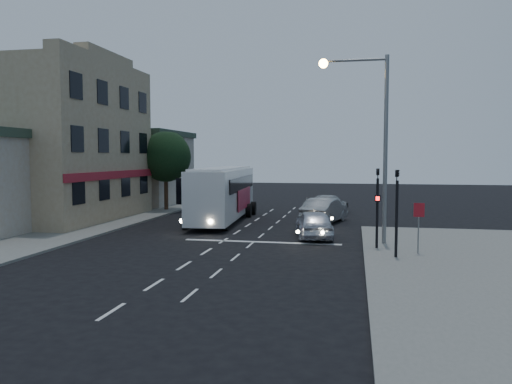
% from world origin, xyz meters
% --- Properties ---
extents(ground, '(120.00, 120.00, 0.00)m').
position_xyz_m(ground, '(0.00, 0.00, 0.00)').
color(ground, black).
extents(sidewalk_far, '(12.00, 50.00, 0.12)m').
position_xyz_m(sidewalk_far, '(-13.00, 8.00, 0.06)').
color(sidewalk_far, slate).
rests_on(sidewalk_far, ground).
extents(road_markings, '(8.00, 30.55, 0.01)m').
position_xyz_m(road_markings, '(1.29, 3.31, 0.00)').
color(road_markings, silver).
rests_on(road_markings, ground).
extents(tour_bus, '(3.26, 11.87, 3.60)m').
position_xyz_m(tour_bus, '(-2.05, 9.64, 1.95)').
color(tour_bus, silver).
rests_on(tour_bus, ground).
extents(car_suv, '(2.54, 4.67, 1.51)m').
position_xyz_m(car_suv, '(4.48, 3.80, 0.75)').
color(car_suv, silver).
rests_on(car_suv, ground).
extents(car_sedan_a, '(2.94, 5.22, 1.63)m').
position_xyz_m(car_sedan_a, '(4.67, 9.91, 0.81)').
color(car_sedan_a, '#A0A0A0').
rests_on(car_sedan_a, ground).
extents(car_sedan_b, '(3.29, 5.31, 1.44)m').
position_xyz_m(car_sedan_b, '(4.61, 15.53, 0.72)').
color(car_sedan_b, '#B0B0B1').
rests_on(car_sedan_b, ground).
extents(traffic_signal_main, '(0.25, 0.35, 4.10)m').
position_xyz_m(traffic_signal_main, '(7.60, 0.78, 2.42)').
color(traffic_signal_main, black).
rests_on(traffic_signal_main, sidewalk_near).
extents(traffic_signal_side, '(0.18, 0.15, 4.10)m').
position_xyz_m(traffic_signal_side, '(8.30, -1.20, 2.42)').
color(traffic_signal_side, black).
rests_on(traffic_signal_side, sidewalk_near).
extents(regulatory_sign, '(0.45, 0.12, 2.20)m').
position_xyz_m(regulatory_sign, '(9.30, -0.24, 1.60)').
color(regulatory_sign, slate).
rests_on(regulatory_sign, sidewalk_near).
extents(streetlight, '(3.32, 0.44, 9.00)m').
position_xyz_m(streetlight, '(7.34, 2.20, 5.73)').
color(streetlight, slate).
rests_on(streetlight, sidewalk_near).
extents(main_building, '(10.12, 12.00, 11.00)m').
position_xyz_m(main_building, '(-13.96, 8.00, 5.16)').
color(main_building, tan).
rests_on(main_building, sidewalk_far).
extents(low_building_north, '(9.40, 9.40, 6.50)m').
position_xyz_m(low_building_north, '(-13.50, 20.00, 3.39)').
color(low_building_north, '#B4B0AC').
rests_on(low_building_north, sidewalk_far).
extents(street_tree, '(4.00, 4.00, 6.20)m').
position_xyz_m(street_tree, '(-8.21, 15.02, 4.50)').
color(street_tree, black).
rests_on(street_tree, sidewalk_far).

